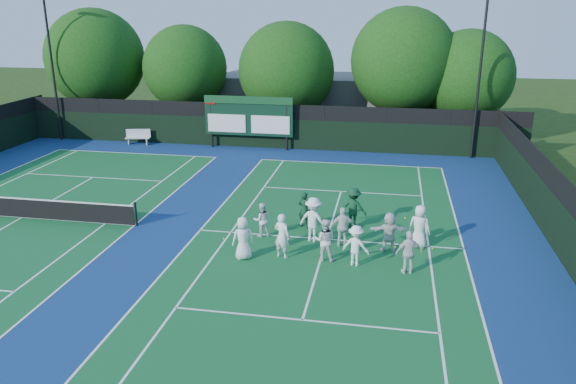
% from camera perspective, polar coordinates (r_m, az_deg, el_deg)
% --- Properties ---
extents(ground, '(120.00, 120.00, 0.00)m').
position_cam_1_polar(ground, '(22.47, 3.65, -5.82)').
color(ground, '#1D370F').
rests_on(ground, ground).
extents(court_apron, '(34.00, 32.00, 0.01)m').
position_cam_1_polar(court_apron, '(24.70, -10.04, -3.76)').
color(court_apron, navy).
rests_on(court_apron, ground).
extents(near_court, '(11.05, 23.85, 0.01)m').
position_cam_1_polar(near_court, '(23.37, 3.95, -4.81)').
color(near_court, '#125829').
rests_on(near_court, ground).
extents(left_court, '(11.05, 23.85, 0.01)m').
position_cam_1_polar(left_court, '(28.40, -25.38, -2.34)').
color(left_court, '#125829').
rests_on(left_court, ground).
extents(back_fence, '(34.00, 0.08, 3.00)m').
position_cam_1_polar(back_fence, '(38.12, -2.39, 6.51)').
color(back_fence, black).
rests_on(back_fence, ground).
extents(divider_fence_right, '(0.08, 32.00, 3.00)m').
position_cam_1_polar(divider_fence_right, '(23.72, 26.19, -2.89)').
color(divider_fence_right, black).
rests_on(divider_fence_right, ground).
extents(scoreboard, '(6.00, 0.21, 3.55)m').
position_cam_1_polar(scoreboard, '(37.79, -4.05, 7.66)').
color(scoreboard, black).
rests_on(scoreboard, ground).
extents(clubhouse, '(18.00, 6.00, 4.00)m').
position_cam_1_polar(clubhouse, '(45.15, 4.90, 9.16)').
color(clubhouse, slate).
rests_on(clubhouse, ground).
extents(light_pole_left, '(1.20, 0.30, 10.12)m').
position_cam_1_polar(light_pole_left, '(43.04, -23.01, 13.13)').
color(light_pole_left, black).
rests_on(light_pole_left, ground).
extents(light_pole_right, '(1.20, 0.30, 10.12)m').
position_cam_1_polar(light_pole_right, '(36.55, 19.07, 12.87)').
color(light_pole_right, black).
rests_on(light_pole_right, ground).
extents(tennis_net, '(11.30, 0.10, 1.10)m').
position_cam_1_polar(tennis_net, '(28.25, -25.51, -1.42)').
color(tennis_net, black).
rests_on(tennis_net, ground).
extents(bench, '(1.73, 0.82, 1.06)m').
position_cam_1_polar(bench, '(40.60, -14.99, 5.50)').
color(bench, silver).
rests_on(bench, ground).
extents(tree_a, '(7.33, 7.33, 9.10)m').
position_cam_1_polar(tree_a, '(45.75, -18.76, 12.50)').
color(tree_a, black).
rests_on(tree_a, ground).
extents(tree_b, '(6.13, 6.13, 7.96)m').
position_cam_1_polar(tree_b, '(42.86, -10.18, 12.13)').
color(tree_b, black).
rests_on(tree_b, ground).
extents(tree_c, '(6.82, 6.82, 8.24)m').
position_cam_1_polar(tree_c, '(40.86, 0.08, 12.01)').
color(tree_c, black).
rests_on(tree_c, ground).
extents(tree_d, '(7.19, 7.19, 9.23)m').
position_cam_1_polar(tree_d, '(40.12, 11.86, 12.65)').
color(tree_d, black).
rests_on(tree_d, ground).
extents(tree_e, '(6.17, 6.17, 7.80)m').
position_cam_1_polar(tree_e, '(40.53, 17.97, 10.94)').
color(tree_e, black).
rests_on(tree_e, ground).
extents(tennis_ball_0, '(0.07, 0.07, 0.07)m').
position_cam_1_polar(tennis_ball_0, '(23.80, -4.33, -4.31)').
color(tennis_ball_0, yellow).
rests_on(tennis_ball_0, ground).
extents(tennis_ball_1, '(0.07, 0.07, 0.07)m').
position_cam_1_polar(tennis_ball_1, '(26.09, 11.83, -2.59)').
color(tennis_ball_1, yellow).
rests_on(tennis_ball_1, ground).
extents(tennis_ball_2, '(0.07, 0.07, 0.07)m').
position_cam_1_polar(tennis_ball_2, '(22.93, 10.83, -5.52)').
color(tennis_ball_2, yellow).
rests_on(tennis_ball_2, ground).
extents(tennis_ball_3, '(0.07, 0.07, 0.07)m').
position_cam_1_polar(tennis_ball_3, '(23.47, -6.54, -4.73)').
color(tennis_ball_3, yellow).
rests_on(tennis_ball_3, ground).
extents(tennis_ball_5, '(0.07, 0.07, 0.07)m').
position_cam_1_polar(tennis_ball_5, '(23.12, 14.48, -5.59)').
color(tennis_ball_5, yellow).
rests_on(tennis_ball_5, ground).
extents(player_front_0, '(0.97, 0.83, 1.68)m').
position_cam_1_polar(player_front_0, '(21.37, -4.60, -4.70)').
color(player_front_0, white).
rests_on(player_front_0, ground).
extents(player_front_1, '(0.76, 0.63, 1.78)m').
position_cam_1_polar(player_front_1, '(21.40, -0.62, -4.46)').
color(player_front_1, white).
rests_on(player_front_1, ground).
extents(player_front_2, '(0.81, 0.63, 1.66)m').
position_cam_1_polar(player_front_2, '(21.21, 3.75, -4.89)').
color(player_front_2, white).
rests_on(player_front_2, ground).
extents(player_front_3, '(1.13, 0.82, 1.57)m').
position_cam_1_polar(player_front_3, '(20.95, 6.90, -5.44)').
color(player_front_3, white).
rests_on(player_front_3, ground).
extents(player_front_4, '(1.03, 0.66, 1.64)m').
position_cam_1_polar(player_front_4, '(20.63, 12.17, -6.03)').
color(player_front_4, silver).
rests_on(player_front_4, ground).
extents(player_back_0, '(0.89, 0.81, 1.48)m').
position_cam_1_polar(player_back_0, '(23.39, -2.69, -2.84)').
color(player_back_0, white).
rests_on(player_back_0, ground).
extents(player_back_1, '(1.37, 1.04, 1.87)m').
position_cam_1_polar(player_back_1, '(22.87, 2.58, -2.81)').
color(player_back_1, white).
rests_on(player_back_1, ground).
extents(player_back_2, '(1.01, 0.53, 1.65)m').
position_cam_1_polar(player_back_2, '(22.50, 5.59, -3.56)').
color(player_back_2, silver).
rests_on(player_back_2, ground).
extents(player_back_3, '(1.55, 0.70, 1.61)m').
position_cam_1_polar(player_back_3, '(22.33, 10.24, -4.00)').
color(player_back_3, silver).
rests_on(player_back_3, ground).
extents(player_back_4, '(0.99, 0.78, 1.78)m').
position_cam_1_polar(player_back_4, '(22.86, 13.20, -3.44)').
color(player_back_4, white).
rests_on(player_back_4, ground).
extents(coach_left, '(0.69, 0.57, 1.61)m').
position_cam_1_polar(coach_left, '(24.30, 1.68, -1.82)').
color(coach_left, '#0E3520').
rests_on(coach_left, ground).
extents(coach_right, '(1.25, 0.83, 1.80)m').
position_cam_1_polar(coach_right, '(24.43, 6.65, -1.60)').
color(coach_right, '#0F3A1F').
rests_on(coach_right, ground).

